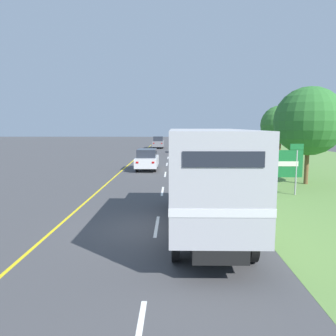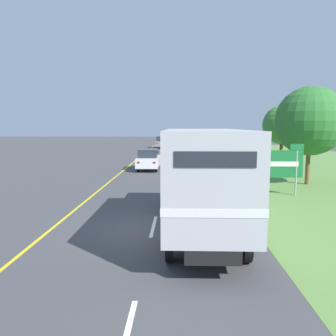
% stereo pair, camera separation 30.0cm
% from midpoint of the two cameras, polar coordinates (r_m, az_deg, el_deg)
% --- Properties ---
extents(ground_plane, '(200.00, 200.00, 0.00)m').
position_cam_midpoint_polar(ground_plane, '(12.19, -2.77, -10.50)').
color(ground_plane, '#444447').
extents(grass_shoulder, '(20.00, 69.86, 0.01)m').
position_cam_midpoint_polar(grass_shoulder, '(32.82, 24.13, 0.20)').
color(grass_shoulder, '#608942').
rests_on(grass_shoulder, ground).
extents(edge_line_yellow, '(0.12, 69.86, 0.01)m').
position_cam_midpoint_polar(edge_line_yellow, '(30.49, -7.51, 0.28)').
color(edge_line_yellow, yellow).
rests_on(edge_line_yellow, ground).
extents(centre_dash_near, '(0.12, 2.60, 0.01)m').
position_cam_midpoint_polar(centre_dash_near, '(12.48, -2.68, -10.05)').
color(centre_dash_near, white).
rests_on(centre_dash_near, ground).
extents(centre_dash_mid_a, '(0.12, 2.60, 0.01)m').
position_cam_midpoint_polar(centre_dash_mid_a, '(18.87, -1.42, -4.04)').
color(centre_dash_mid_a, white).
rests_on(centre_dash_mid_a, ground).
extents(centre_dash_mid_b, '(0.12, 2.60, 0.01)m').
position_cam_midpoint_polar(centre_dash_mid_b, '(25.37, -0.82, -1.09)').
color(centre_dash_mid_b, white).
rests_on(centre_dash_mid_b, ground).
extents(centre_dash_far, '(0.12, 2.60, 0.01)m').
position_cam_midpoint_polar(centre_dash_far, '(31.91, -0.46, 0.66)').
color(centre_dash_far, white).
rests_on(centre_dash_far, ground).
extents(centre_dash_farthest, '(0.12, 2.60, 0.01)m').
position_cam_midpoint_polar(centre_dash_farthest, '(38.47, -0.22, 1.81)').
color(centre_dash_farthest, white).
rests_on(centre_dash_farthest, ground).
extents(horse_trailer_truck, '(2.47, 8.64, 3.61)m').
position_cam_midpoint_polar(horse_trailer_truck, '(11.45, 5.79, -1.31)').
color(horse_trailer_truck, black).
rests_on(horse_trailer_truck, ground).
extents(lead_car_white, '(1.80, 4.08, 1.78)m').
position_cam_midpoint_polar(lead_car_white, '(27.82, -3.97, 1.53)').
color(lead_car_white, black).
rests_on(lead_car_white, ground).
extents(lead_car_red_ahead, '(1.80, 4.13, 2.08)m').
position_cam_midpoint_polar(lead_car_red_ahead, '(45.33, 2.60, 3.95)').
color(lead_car_red_ahead, black).
rests_on(lead_car_red_ahead, ground).
extents(lead_car_grey_ahead, '(1.80, 4.61, 1.99)m').
position_cam_midpoint_polar(lead_car_grey_ahead, '(54.94, -1.86, 4.52)').
color(lead_car_grey_ahead, black).
rests_on(lead_car_grey_ahead, ground).
extents(highway_sign, '(2.21, 0.09, 2.78)m').
position_cam_midpoint_polar(highway_sign, '(18.60, 18.92, 0.62)').
color(highway_sign, '#9E9EA3').
rests_on(highway_sign, ground).
extents(roadside_tree_near, '(4.33, 4.33, 6.19)m').
position_cam_midpoint_polar(roadside_tree_near, '(22.62, 22.99, 7.50)').
color(roadside_tree_near, brown).
rests_on(roadside_tree_near, ground).
extents(roadside_tree_mid, '(3.30, 3.30, 5.47)m').
position_cam_midpoint_polar(roadside_tree_mid, '(29.80, 18.67, 7.12)').
color(roadside_tree_mid, brown).
rests_on(roadside_tree_mid, ground).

